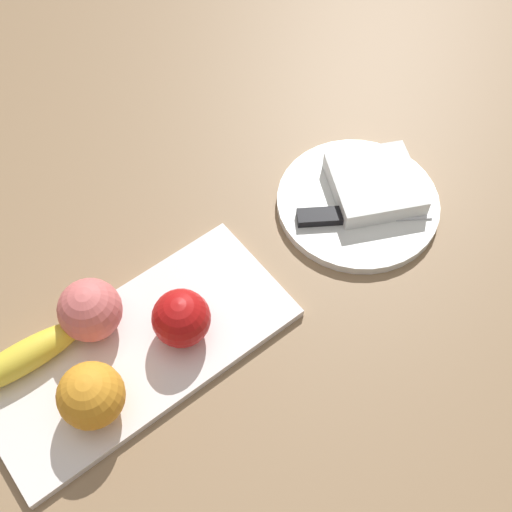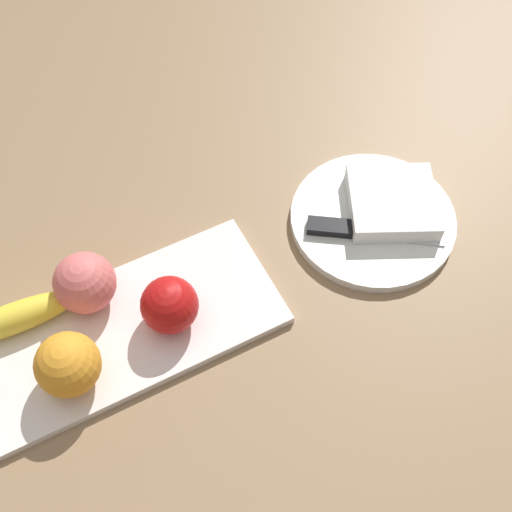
{
  "view_description": "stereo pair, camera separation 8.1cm",
  "coord_description": "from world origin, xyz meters",
  "views": [
    {
      "loc": [
        -0.13,
        -0.31,
        0.72
      ],
      "look_at": [
        0.14,
        0.03,
        0.04
      ],
      "focal_mm": 46.05,
      "sensor_mm": 36.0,
      "label": 1
    },
    {
      "loc": [
        -0.07,
        -0.36,
        0.72
      ],
      "look_at": [
        0.14,
        0.03,
        0.04
      ],
      "focal_mm": 46.05,
      "sensor_mm": 36.0,
      "label": 2
    }
  ],
  "objects": [
    {
      "name": "folded_napkin",
      "position": [
        0.34,
        0.03,
        0.03
      ],
      "size": [
        0.15,
        0.15,
        0.03
      ],
      "primitive_type": "cube",
      "rotation": [
        0.0,
        0.0,
        -0.45
      ],
      "color": "white",
      "rests_on": "dinner_plate"
    },
    {
      "name": "dinner_plate",
      "position": [
        0.31,
        0.03,
        0.01
      ],
      "size": [
        0.22,
        0.22,
        0.01
      ],
      "primitive_type": "cylinder",
      "color": "white",
      "rests_on": "ground_plane"
    },
    {
      "name": "fruit_tray",
      "position": [
        -0.04,
        0.03,
        0.01
      ],
      "size": [
        0.37,
        0.17,
        0.01
      ],
      "primitive_type": "cube",
      "color": "white",
      "rests_on": "ground_plane"
    },
    {
      "name": "knife",
      "position": [
        0.28,
        0.03,
        0.02
      ],
      "size": [
        0.16,
        0.12,
        0.01
      ],
      "rotation": [
        0.0,
        0.0,
        -0.59
      ],
      "color": "silver",
      "rests_on": "dinner_plate"
    },
    {
      "name": "orange_near_apple",
      "position": [
        -0.12,
        0.0,
        0.05
      ],
      "size": [
        0.07,
        0.07,
        0.07
      ],
      "primitive_type": "sphere",
      "color": "orange",
      "rests_on": "fruit_tray"
    },
    {
      "name": "peach",
      "position": [
        -0.06,
        0.09,
        0.05
      ],
      "size": [
        0.08,
        0.08,
        0.08
      ],
      "primitive_type": "sphere",
      "color": "#D86664",
      "rests_on": "fruit_tray"
    },
    {
      "name": "apple",
      "position": [
        0.01,
        0.02,
        0.05
      ],
      "size": [
        0.07,
        0.07,
        0.07
      ],
      "primitive_type": "sphere",
      "color": "#B71312",
      "rests_on": "fruit_tray"
    },
    {
      "name": "banana",
      "position": [
        -0.16,
        0.1,
        0.03
      ],
      "size": [
        0.16,
        0.05,
        0.04
      ],
      "primitive_type": "ellipsoid",
      "rotation": [
        0.0,
        0.0,
        3.09
      ],
      "color": "yellow",
      "rests_on": "fruit_tray"
    },
    {
      "name": "ground_plane",
      "position": [
        0.0,
        0.0,
        0.0
      ],
      "size": [
        2.4,
        2.4,
        0.0
      ],
      "primitive_type": "plane",
      "color": "#90704F"
    }
  ]
}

